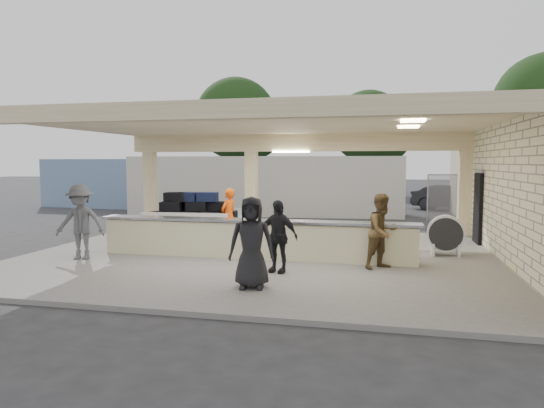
% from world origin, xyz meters
% --- Properties ---
extents(ground, '(120.00, 120.00, 0.00)m').
position_xyz_m(ground, '(0.00, 0.00, 0.00)').
color(ground, '#262628').
rests_on(ground, ground).
extents(pavilion, '(12.01, 10.00, 3.55)m').
position_xyz_m(pavilion, '(0.21, 0.66, 1.35)').
color(pavilion, slate).
rests_on(pavilion, ground).
extents(baggage_counter, '(8.20, 0.58, 0.98)m').
position_xyz_m(baggage_counter, '(0.00, -0.50, 0.59)').
color(baggage_counter, beige).
rests_on(baggage_counter, pavilion).
extents(luggage_cart, '(2.64, 1.67, 1.52)m').
position_xyz_m(luggage_cart, '(-2.42, 1.35, 0.95)').
color(luggage_cart, silver).
rests_on(luggage_cart, pavilion).
extents(drum_fan, '(0.97, 0.53, 1.05)m').
position_xyz_m(drum_fan, '(4.77, 0.93, 0.66)').
color(drum_fan, silver).
rests_on(drum_fan, pavilion).
extents(baggage_handler, '(0.52, 0.68, 1.65)m').
position_xyz_m(baggage_handler, '(-1.27, 1.38, 0.93)').
color(baggage_handler, '#E44D0C').
rests_on(baggage_handler, pavilion).
extents(passenger_a, '(0.86, 0.84, 1.71)m').
position_xyz_m(passenger_a, '(3.17, -1.01, 0.96)').
color(passenger_a, brown).
rests_on(passenger_a, pavilion).
extents(passenger_b, '(0.99, 0.54, 1.60)m').
position_xyz_m(passenger_b, '(0.92, -1.91, 0.90)').
color(passenger_b, black).
rests_on(passenger_b, pavilion).
extents(passenger_c, '(1.27, 0.68, 1.87)m').
position_xyz_m(passenger_c, '(-4.19, -1.59, 1.03)').
color(passenger_c, '#4F5054').
rests_on(passenger_c, pavilion).
extents(passenger_d, '(0.92, 0.51, 1.77)m').
position_xyz_m(passenger_d, '(0.71, -3.33, 0.99)').
color(passenger_d, black).
rests_on(passenger_d, pavilion).
extents(car_white_a, '(5.78, 3.66, 1.53)m').
position_xyz_m(car_white_a, '(9.60, 13.40, 0.76)').
color(car_white_a, white).
rests_on(car_white_a, ground).
extents(car_dark, '(4.28, 3.06, 1.35)m').
position_xyz_m(car_dark, '(6.74, 14.24, 0.68)').
color(car_dark, black).
rests_on(car_dark, ground).
extents(container_white, '(13.02, 3.71, 2.78)m').
position_xyz_m(container_white, '(-2.38, 10.40, 1.39)').
color(container_white, beige).
rests_on(container_white, ground).
extents(container_blue, '(10.48, 3.40, 2.68)m').
position_xyz_m(container_blue, '(-10.39, 12.14, 1.34)').
color(container_blue, '#6C87AD').
rests_on(container_blue, ground).
extents(tree_left, '(6.60, 6.30, 9.00)m').
position_xyz_m(tree_left, '(-7.68, 24.16, 5.59)').
color(tree_left, '#382619').
rests_on(tree_left, ground).
extents(tree_mid, '(6.00, 5.60, 8.00)m').
position_xyz_m(tree_mid, '(2.32, 26.16, 4.96)').
color(tree_mid, '#382619').
rests_on(tree_mid, ground).
extents(adjacent_building, '(6.00, 8.00, 3.20)m').
position_xyz_m(adjacent_building, '(9.50, 10.00, 1.60)').
color(adjacent_building, beige).
rests_on(adjacent_building, ground).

